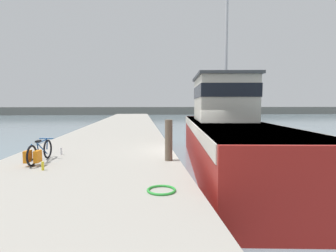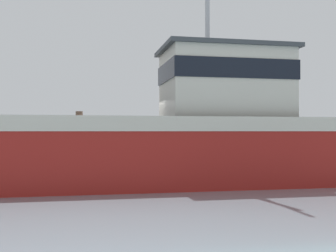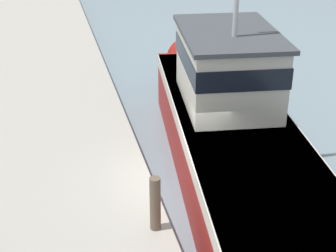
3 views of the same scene
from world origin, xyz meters
The scene contains 4 objects.
ground_plane centered at (0.00, 0.00, 0.00)m, with size 320.00×320.00×0.00m, color gray.
dock_pier centered at (-3.73, 0.00, 0.48)m, with size 5.65×80.00×0.96m, color #A39E93.
fishing_boat_main centered at (1.65, 1.42, 1.50)m, with size 4.52×14.60×11.36m.
mooring_post centered at (-1.25, -1.79, 1.61)m, with size 0.24×0.24×1.28m, color brown.
Camera 3 is at (-3.17, -10.65, 7.99)m, focal length 55.00 mm.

